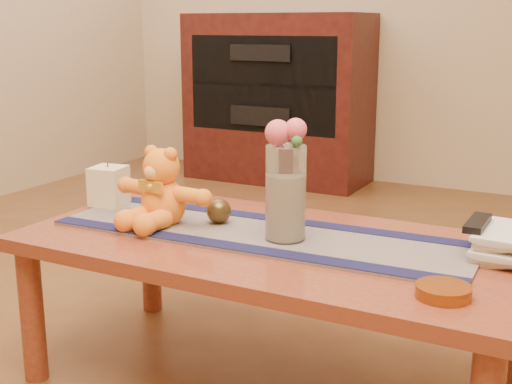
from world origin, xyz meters
The scene contains 28 objects.
coffee_table_top centered at (0.00, 0.00, 0.43)m, with size 1.40×0.70×0.04m, color maroon.
table_leg_fl centered at (-0.64, -0.29, 0.21)m, with size 0.07×0.07×0.41m, color maroon.
table_leg_bl centered at (-0.64, 0.29, 0.21)m, with size 0.07×0.07×0.41m, color maroon.
persian_runner centered at (-0.05, 0.02, 0.45)m, with size 1.20×0.35×0.01m, color #181943.
runner_border_near centered at (-0.04, -0.12, 0.46)m, with size 1.20×0.06×0.00m, color #121338.
runner_border_far centered at (-0.05, 0.17, 0.46)m, with size 1.20×0.06×0.00m, color #121338.
teddy_bear centered at (-0.35, -0.02, 0.57)m, with size 0.32×0.26×0.22m, color orange, non-canonical shape.
pillar_candle centered at (-0.63, 0.07, 0.52)m, with size 0.10×0.10×0.12m, color beige.
candle_wick centered at (-0.63, 0.07, 0.59)m, with size 0.00×0.00×0.01m, color black.
glass_vase centered at (0.04, 0.00, 0.59)m, with size 0.11×0.11×0.26m, color silver.
potpourri_fill centered at (0.04, 0.00, 0.55)m, with size 0.09×0.09×0.18m, color beige.
rose_left centered at (0.02, -0.01, 0.75)m, with size 0.07×0.07×0.07m, color #EC5367.
rose_right centered at (0.07, 0.00, 0.76)m, with size 0.06×0.06×0.06m, color #EC5367.
blue_flower_back centered at (0.05, 0.03, 0.75)m, with size 0.04×0.04×0.04m, color #506EAD.
blue_flower_side centered at (0.01, 0.02, 0.74)m, with size 0.04×0.04×0.04m, color #506EAD.
leaf_sprig centered at (0.08, -0.02, 0.74)m, with size 0.03×0.03×0.03m, color #33662D.
bronze_ball centered at (-0.20, 0.05, 0.49)m, with size 0.07×0.07×0.07m, color #463317.
book_bottom centered at (0.53, 0.14, 0.46)m, with size 0.17×0.22×0.02m, color beige.
book_lower centered at (0.53, 0.14, 0.48)m, with size 0.16×0.22×0.02m, color beige.
book_upper centered at (0.52, 0.15, 0.50)m, with size 0.17×0.22×0.02m, color beige.
book_top centered at (0.53, 0.14, 0.52)m, with size 0.16×0.22×0.02m, color beige.
tv_remote centered at (0.53, 0.13, 0.54)m, with size 0.04×0.16×0.02m, color black.
amber_dish centered at (0.52, -0.20, 0.46)m, with size 0.12×0.12×0.03m, color #BF5914.
media_cabinet centered at (-1.20, 2.48, 0.55)m, with size 1.20×0.50×1.10m, color black.
cabinet_cavity centered at (-1.20, 2.25, 0.66)m, with size 1.02×0.03×0.61m, color black.
cabinet_shelf centered at (-1.20, 2.33, 0.66)m, with size 1.02×0.20×0.03m, color black.
stereo_upper centered at (-1.20, 2.35, 0.86)m, with size 0.42×0.28×0.10m, color black.
stereo_lower centered at (-1.20, 2.35, 0.46)m, with size 0.42×0.28×0.12m, color black.
Camera 1 is at (0.81, -1.63, 1.03)m, focal length 48.09 mm.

